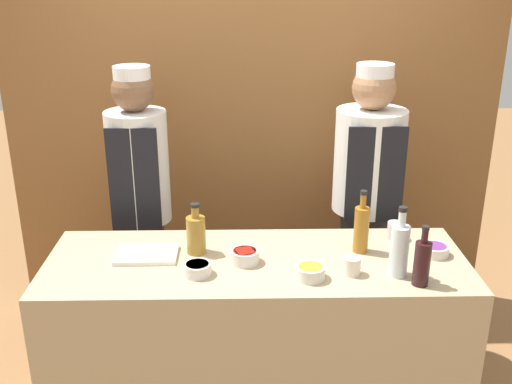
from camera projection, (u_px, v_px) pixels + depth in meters
The scene contains 15 objects.
cabinet_wall at pixel (253, 132), 3.71m from camera, with size 2.96×0.18×2.40m.
counter at pixel (257, 345), 2.88m from camera, with size 1.92×0.67×0.92m.
sauce_bowl_yellow at pixel (310, 272), 2.55m from camera, with size 0.13×0.13×0.06m.
sauce_bowl_orange at pixel (197, 268), 2.58m from camera, with size 0.12×0.12×0.05m.
sauce_bowl_purple at pixel (435, 250), 2.76m from camera, with size 0.13×0.13×0.05m.
sauce_bowl_red at pixel (245, 256), 2.68m from camera, with size 0.13×0.13×0.06m.
cutting_board at pixel (147, 255), 2.74m from camera, with size 0.28×0.19×0.02m.
bottle_amber at pixel (361, 228), 2.76m from camera, with size 0.07×0.07×0.30m.
bottle_vinegar at pixel (196, 234), 2.75m from camera, with size 0.09×0.09×0.24m.
bottle_clear at pixel (399, 249), 2.54m from camera, with size 0.08×0.08×0.32m.
bottle_wine at pixel (422, 262), 2.47m from camera, with size 0.07×0.07×0.27m.
cup_cream at pixel (352, 266), 2.58m from camera, with size 0.08×0.08×0.08m.
cup_steel at pixel (395, 231), 2.91m from camera, with size 0.08×0.08×0.09m.
chef_left at pixel (141, 204), 3.31m from camera, with size 0.33×0.33×1.69m.
chef_right at pixel (366, 204), 3.34m from camera, with size 0.38×0.38×1.70m.
Camera 1 is at (-0.05, -2.43, 2.17)m, focal length 42.00 mm.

